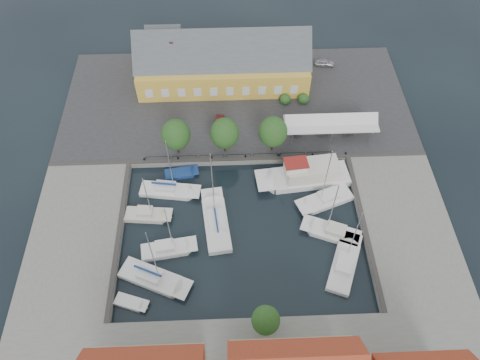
# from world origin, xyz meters

# --- Properties ---
(ground) EXTENTS (140.00, 140.00, 0.00)m
(ground) POSITION_xyz_m (0.00, 0.00, 0.00)
(ground) COLOR black
(ground) RESTS_ON ground
(north_quay) EXTENTS (56.00, 26.00, 1.00)m
(north_quay) POSITION_xyz_m (0.00, 23.00, 0.50)
(north_quay) COLOR #2D2D30
(north_quay) RESTS_ON ground
(west_quay) EXTENTS (12.00, 24.00, 1.00)m
(west_quay) POSITION_xyz_m (-22.00, -2.00, 0.50)
(west_quay) COLOR slate
(west_quay) RESTS_ON ground
(east_quay) EXTENTS (12.00, 24.00, 1.00)m
(east_quay) POSITION_xyz_m (22.00, -2.00, 0.50)
(east_quay) COLOR slate
(east_quay) RESTS_ON ground
(quay_edge_fittings) EXTENTS (56.00, 24.72, 0.40)m
(quay_edge_fittings) POSITION_xyz_m (0.02, 4.75, 1.06)
(quay_edge_fittings) COLOR #383533
(quay_edge_fittings) RESTS_ON north_quay
(warehouse) EXTENTS (28.56, 14.00, 9.55)m
(warehouse) POSITION_xyz_m (-2.60, 28.36, 4.43)
(warehouse) COLOR gold
(warehouse) RESTS_ON north_quay
(tent_canopy) EXTENTS (14.00, 4.00, 2.83)m
(tent_canopy) POSITION_xyz_m (14.00, 14.50, 3.68)
(tent_canopy) COLOR silver
(tent_canopy) RESTS_ON north_quay
(quay_trees) EXTENTS (18.20, 4.20, 6.30)m
(quay_trees) POSITION_xyz_m (-2.00, 12.00, 4.88)
(quay_trees) COLOR black
(quay_trees) RESTS_ON north_quay
(car_silver) EXTENTS (3.60, 1.84, 1.17)m
(car_silver) POSITION_xyz_m (15.85, 31.38, 1.59)
(car_silver) COLOR #A3A5AA
(car_silver) RESTS_ON north_quay
(car_red) EXTENTS (1.83, 3.81, 1.20)m
(car_red) POSITION_xyz_m (-2.91, 17.14, 1.60)
(car_red) COLOR maroon
(car_red) RESTS_ON north_quay
(center_sailboat) EXTENTS (4.24, 10.58, 13.95)m
(center_sailboat) POSITION_xyz_m (-3.49, -0.23, 0.36)
(center_sailboat) COLOR white
(center_sailboat) RESTS_ON ground
(trawler) EXTENTS (14.02, 5.42, 5.00)m
(trawler) POSITION_xyz_m (9.65, 6.87, 1.02)
(trawler) COLOR white
(trawler) RESTS_ON ground
(east_boat_a) EXTENTS (8.59, 5.46, 11.69)m
(east_boat_a) POSITION_xyz_m (11.93, 2.92, 0.26)
(east_boat_a) COLOR white
(east_boat_a) RESTS_ON ground
(east_boat_b) EXTENTS (8.36, 5.46, 11.03)m
(east_boat_b) POSITION_xyz_m (12.04, -2.41, 0.26)
(east_boat_b) COLOR white
(east_boat_b) RESTS_ON ground
(east_boat_c) EXTENTS (6.02, 9.31, 11.46)m
(east_boat_c) POSITION_xyz_m (12.79, -7.17, 0.26)
(east_boat_c) COLOR white
(east_boat_c) RESTS_ON ground
(west_boat_a) EXTENTS (8.92, 3.66, 11.50)m
(west_boat_a) POSITION_xyz_m (-10.22, 5.34, 0.27)
(west_boat_a) COLOR white
(west_boat_a) RESTS_ON ground
(west_boat_b) EXTENTS (6.69, 2.83, 9.17)m
(west_boat_b) POSITION_xyz_m (-12.89, 1.28, 0.26)
(west_boat_b) COLOR silver
(west_boat_b) RESTS_ON ground
(west_boat_c) EXTENTS (7.59, 3.38, 10.09)m
(west_boat_c) POSITION_xyz_m (-9.82, -4.13, 0.26)
(west_boat_c) COLOR white
(west_boat_c) RESTS_ON ground
(west_boat_d) EXTENTS (9.65, 6.39, 12.47)m
(west_boat_d) POSITION_xyz_m (-11.35, -8.20, 0.27)
(west_boat_d) COLOR white
(west_boat_d) RESTS_ON ground
(launch_sw) EXTENTS (4.46, 2.85, 0.98)m
(launch_sw) POSITION_xyz_m (-13.86, -11.25, 0.09)
(launch_sw) COLOR white
(launch_sw) RESTS_ON ground
(launch_nw) EXTENTS (5.20, 2.74, 0.88)m
(launch_nw) POSITION_xyz_m (-8.61, 8.58, 0.09)
(launch_nw) COLOR navy
(launch_nw) RESTS_ON ground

